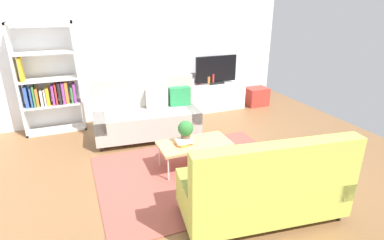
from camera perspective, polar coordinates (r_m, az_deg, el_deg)
ground_plane at (r=4.77m, az=0.21°, el=-9.49°), size 7.68×7.68×0.00m
wall_far at (r=6.84m, az=-8.88°, el=12.78°), size 6.40×0.12×2.90m
area_rug at (r=4.71m, az=0.82°, el=-9.86°), size 2.90×2.20×0.01m
couch_beige at (r=5.82m, az=-8.31°, el=1.07°), size 1.97×1.00×1.10m
couch_green at (r=3.71m, az=13.08°, el=-11.91°), size 1.99×1.09×1.10m
coffee_table at (r=4.70m, az=0.47°, el=-4.54°), size 1.10×0.56×0.42m
tv_console at (r=7.30m, az=4.29°, el=4.40°), size 1.40×0.44×0.64m
tv at (r=7.12m, az=4.50°, el=9.23°), size 1.00×0.20×0.64m
bookshelf at (r=6.46m, az=-25.08°, el=6.07°), size 1.10×0.36×2.10m
storage_trunk at (r=7.78m, az=11.92°, el=4.31°), size 0.52×0.40×0.44m
potted_plant at (r=4.63m, az=-1.21°, el=-1.88°), size 0.24×0.24×0.34m
table_book_0 at (r=4.63m, az=-1.48°, el=-4.35°), size 0.28×0.23×0.04m
table_book_1 at (r=4.62m, az=-1.49°, el=-3.95°), size 0.25×0.19×0.04m
vase_0 at (r=7.00m, az=-0.10°, el=7.09°), size 0.13×0.13×0.15m
vase_1 at (r=7.07m, az=1.37°, el=7.32°), size 0.13×0.13×0.17m
bottle_0 at (r=7.07m, az=3.12°, el=7.35°), size 0.06×0.06×0.19m
bottle_1 at (r=7.11m, az=3.95°, el=7.62°), size 0.05×0.05×0.24m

